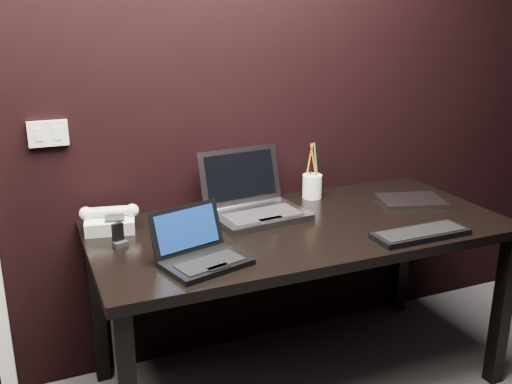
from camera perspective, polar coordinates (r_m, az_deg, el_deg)
name	(u,v)px	position (r m, az deg, el deg)	size (l,w,h in m)	color
wall_back	(198,80)	(2.47, -5.86, 11.11)	(4.00, 4.00, 0.00)	black
wall_switch	(48,134)	(2.38, -20.08, 5.51)	(0.15, 0.02, 0.10)	silver
desk	(300,242)	(2.38, 4.46, -5.00)	(1.70, 0.80, 0.74)	black
netbook	(201,253)	(1.99, -5.57, -6.07)	(0.34, 0.32, 0.18)	black
silver_laptop	(254,204)	(2.44, -0.22, -1.19)	(0.42, 0.38, 0.27)	gray
ext_keyboard	(421,234)	(2.31, 16.13, -4.02)	(0.39, 0.14, 0.02)	black
closed_laptop	(411,201)	(2.70, 15.22, -0.83)	(0.33, 0.28, 0.02)	#9B9BA0
desk_phone	(110,220)	(2.35, -14.39, -2.74)	(0.24, 0.21, 0.11)	silver
mobile_phone	(119,237)	(2.19, -13.57, -4.42)	(0.06, 0.05, 0.09)	black
pen_cup	(312,185)	(2.68, 5.63, 0.68)	(0.11, 0.11, 0.26)	white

